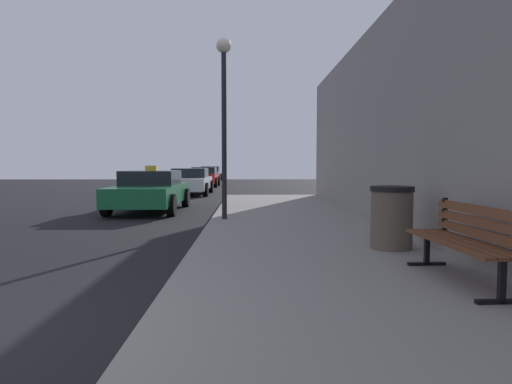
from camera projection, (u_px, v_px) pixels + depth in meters
sidewalk at (390, 349)px, 3.39m from camera, size 4.00×32.00×0.15m
bench at (467, 236)px, 5.04m from camera, size 0.58×1.88×0.89m
trash_bin at (391, 217)px, 7.02m from camera, size 0.68×0.68×0.98m
street_lamp at (224, 96)px, 10.64m from camera, size 0.36×0.36×4.32m
car_green at (150, 190)px, 14.06m from camera, size 2.05×4.47×1.43m
car_white at (190, 181)px, 21.72m from camera, size 2.01×4.41×1.27m
car_red at (204, 177)px, 29.42m from camera, size 1.92×4.29×1.27m
car_silver at (210, 174)px, 39.34m from camera, size 1.94×4.05×1.27m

